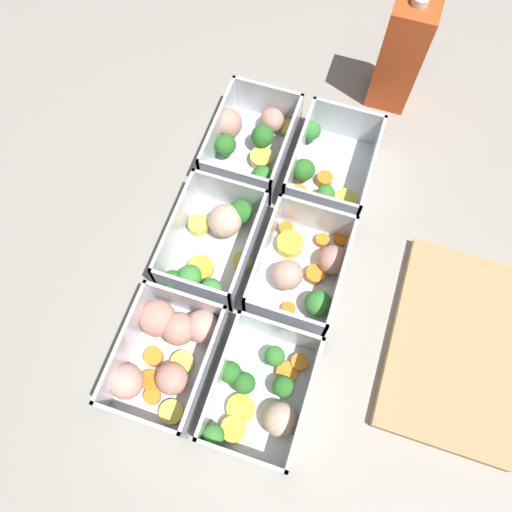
# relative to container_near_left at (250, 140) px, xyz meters

# --- Properties ---
(ground_plane) EXTENTS (4.00, 4.00, 0.00)m
(ground_plane) POSITION_rel_container_near_left_xyz_m (0.19, 0.07, -0.03)
(ground_plane) COLOR gray
(container_near_left) EXTENTS (0.17, 0.15, 0.07)m
(container_near_left) POSITION_rel_container_near_left_xyz_m (0.00, 0.00, 0.00)
(container_near_left) COLOR silver
(container_near_left) RESTS_ON ground_plane
(container_near_center) EXTENTS (0.17, 0.13, 0.07)m
(container_near_center) POSITION_rel_container_near_left_xyz_m (0.19, 0.01, -0.00)
(container_near_center) COLOR silver
(container_near_center) RESTS_ON ground_plane
(container_near_right) EXTENTS (0.18, 0.13, 0.07)m
(container_near_right) POSITION_rel_container_near_left_xyz_m (0.36, -0.00, -0.00)
(container_near_right) COLOR silver
(container_near_right) RESTS_ON ground_plane
(container_far_left) EXTENTS (0.17, 0.13, 0.07)m
(container_far_left) POSITION_rel_container_near_left_xyz_m (0.01, 0.13, -0.00)
(container_far_left) COLOR silver
(container_far_left) RESTS_ON ground_plane
(container_far_center) EXTENTS (0.18, 0.12, 0.07)m
(container_far_center) POSITION_rel_container_near_left_xyz_m (0.19, 0.14, -0.00)
(container_far_center) COLOR silver
(container_far_center) RESTS_ON ground_plane
(container_far_right) EXTENTS (0.17, 0.12, 0.07)m
(container_far_right) POSITION_rel_container_near_left_xyz_m (0.37, 0.14, -0.00)
(container_far_right) COLOR silver
(container_far_right) RESTS_ON ground_plane
(juice_carton) EXTENTS (0.07, 0.07, 0.20)m
(juice_carton) POSITION_rel_container_near_left_xyz_m (-0.18, 0.19, 0.07)
(juice_carton) COLOR #D14C1E
(juice_carton) RESTS_ON ground_plane
(cutting_board) EXTENTS (0.28, 0.18, 0.02)m
(cutting_board) POSITION_rel_container_near_left_xyz_m (0.22, 0.38, -0.02)
(cutting_board) COLOR tan
(cutting_board) RESTS_ON ground_plane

